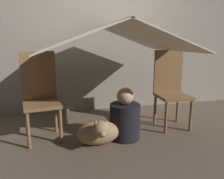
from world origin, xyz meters
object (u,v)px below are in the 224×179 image
object	(u,v)px
person_front	(125,118)
dog	(99,132)
chair_right	(171,87)
chair_left	(40,94)

from	to	relation	value
person_front	dog	world-z (taller)	person_front
dog	chair_right	bearing A→B (deg)	20.45
person_front	chair_left	bearing A→B (deg)	164.64
chair_left	chair_right	distance (m)	1.58
person_front	dog	distance (m)	0.35
chair_right	person_front	xyz separation A→B (m)	(-0.68, -0.25, -0.27)
chair_left	person_front	bearing A→B (deg)	-25.33
chair_left	chair_right	bearing A→B (deg)	-9.92
person_front	dog	bearing A→B (deg)	-159.27
dog	person_front	bearing A→B (deg)	20.73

